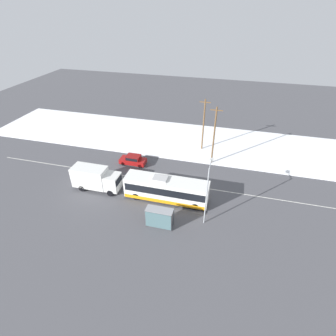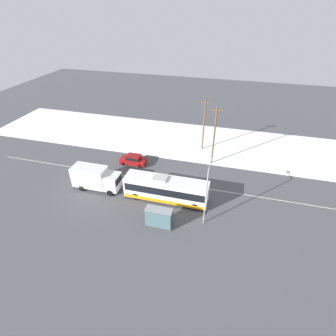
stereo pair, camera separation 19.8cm
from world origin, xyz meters
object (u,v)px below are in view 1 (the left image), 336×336
Objects in this scene: city_bus at (166,189)px; box_truck at (95,178)px; bus_shelter at (159,216)px; sedan_car at (133,160)px; utility_pole_snowlot at (204,124)px; pedestrian_at_stop at (169,214)px; streetlamp at (208,188)px; utility_pole_roadside at (214,136)px.

city_bus is 9.88m from box_truck.
city_bus is 3.48× the size of bus_shelter.
city_bus is at bearing 136.35° from sedan_car.
box_truck is at bearing -129.34° from utility_pole_snowlot.
box_truck is 1.59× the size of sedan_car.
bus_shelter is (10.37, -4.81, -0.11)m from box_truck.
sedan_car is at bearing 128.88° from pedestrian_at_stop.
pedestrian_at_stop is 5.57m from streetlamp.
box_truck is 19.60m from utility_pole_snowlot.
streetlamp is 0.82× the size of utility_pole_roadside.
streetlamp reaches higher than city_bus.
utility_pole_roadside is at bearing 75.19° from bus_shelter.
utility_pole_roadside is at bearing 66.24° from city_bus.
utility_pole_roadside is at bearing 77.32° from pedestrian_at_stop.
utility_pole_roadside reaches higher than pedestrian_at_stop.
box_truck is at bearing 171.27° from streetlamp.
bus_shelter is 0.41× the size of streetlamp.
utility_pole_roadside is (4.61, 10.48, 3.27)m from city_bus.
sedan_car is (-7.33, 6.99, -0.76)m from city_bus.
bus_shelter is at bearing -84.44° from city_bus.
sedan_car is 0.44× the size of utility_pole_roadside.
city_bus is at bearing 1.66° from box_truck.
utility_pole_roadside is 4.77m from utility_pole_snowlot.
bus_shelter is at bearing -104.81° from utility_pole_roadside.
utility_pole_roadside reaches higher than bus_shelter.
utility_pole_snowlot is at bearing 99.74° from streetlamp.
sedan_car is 13.08m from utility_pole_roadside.
box_truck is 0.73× the size of utility_pole_snowlot.
utility_pole_snowlot is at bearing 117.40° from utility_pole_roadside.
utility_pole_snowlot is (1.92, 19.80, 2.97)m from bus_shelter.
utility_pole_snowlot is (9.75, 7.71, 3.82)m from sedan_car.
utility_pole_roadside reaches higher than sedan_car.
utility_pole_roadside is at bearing 36.62° from box_truck.
city_bus is 2.63× the size of sedan_car.
sedan_car is (2.54, 7.28, -0.95)m from box_truck.
streetlamp is at bearing -8.73° from box_truck.
streetlamp is at bearing 142.91° from sedan_car.
utility_pole_snowlot reaches higher than sedan_car.
pedestrian_at_stop is at bearing -163.35° from streetlamp.
streetlamp is (5.39, -2.63, 3.19)m from city_bus.
city_bus reaches higher than sedan_car.
sedan_car is 13.01m from utility_pole_snowlot.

